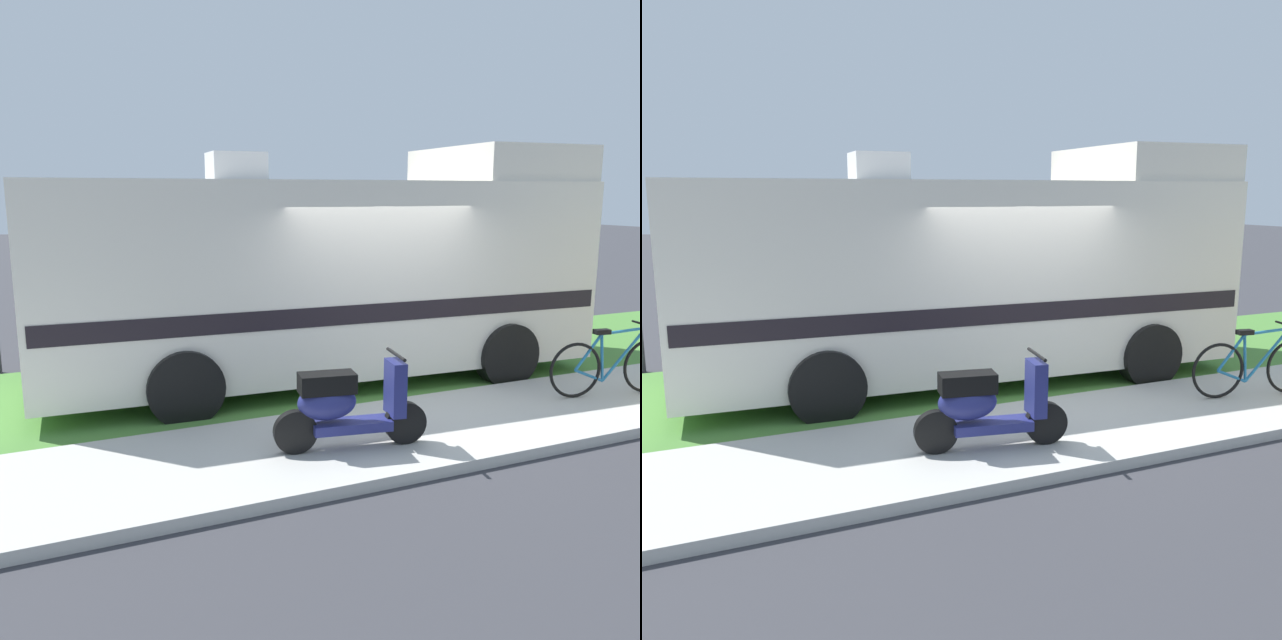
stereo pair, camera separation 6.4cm
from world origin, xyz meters
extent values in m
plane|color=#38383D|center=(0.00, 0.00, 0.00)|extent=(80.00, 80.00, 0.00)
cube|color=beige|center=(0.00, -1.20, 0.06)|extent=(24.00, 2.00, 0.12)
cube|color=#4C8438|center=(0.00, 1.50, 0.04)|extent=(24.00, 3.40, 0.08)
cube|color=silver|center=(-0.32, 1.31, 1.56)|extent=(7.71, 2.86, 2.51)
cube|color=silver|center=(2.57, 1.16, 3.06)|extent=(1.92, 2.43, 0.50)
cube|color=black|center=(-0.32, 1.31, 1.18)|extent=(7.55, 2.87, 0.24)
cube|color=black|center=(3.45, 1.11, 2.00)|extent=(0.19, 2.10, 0.90)
cube|color=silver|center=(-1.46, 1.37, 2.99)|extent=(0.73, 0.64, 0.36)
cylinder|color=black|center=(2.09, 2.37, 0.45)|extent=(0.91, 0.33, 0.90)
cylinder|color=black|center=(1.97, 0.01, 0.45)|extent=(0.91, 0.33, 0.90)
cylinder|color=black|center=(-2.34, 2.60, 0.45)|extent=(0.91, 0.33, 0.90)
cylinder|color=black|center=(-2.46, 0.24, 0.45)|extent=(0.91, 0.33, 0.90)
cylinder|color=black|center=(-0.58, -1.54, 0.34)|extent=(0.45, 0.18, 0.44)
cylinder|color=black|center=(-1.71, -1.33, 0.34)|extent=(0.45, 0.18, 0.44)
cube|color=navy|center=(-1.15, -1.43, 0.36)|extent=(0.84, 0.42, 0.10)
cube|color=black|center=(-1.40, -1.39, 0.82)|extent=(0.60, 0.36, 0.20)
ellipsoid|color=navy|center=(-1.40, -1.39, 0.62)|extent=(0.64, 0.40, 0.36)
cube|color=navy|center=(-0.69, -1.52, 0.72)|extent=(0.19, 0.34, 0.56)
cylinder|color=black|center=(-0.69, -1.52, 1.07)|extent=(0.12, 0.50, 0.04)
sphere|color=white|center=(-0.69, -1.52, 0.90)|extent=(0.12, 0.12, 0.12)
torus|color=black|center=(2.16, -1.07, 0.48)|extent=(0.71, 0.18, 0.71)
cylinder|color=#1E6699|center=(2.83, -1.21, 0.65)|extent=(0.59, 0.15, 0.68)
cylinder|color=#1E6699|center=(2.52, -1.15, 0.62)|extent=(0.10, 0.05, 0.61)
cylinder|color=#1E6699|center=(2.80, -1.20, 0.95)|extent=(0.62, 0.16, 0.09)
cylinder|color=#1E6699|center=(2.36, -1.11, 0.40)|extent=(0.41, 0.12, 0.19)
cylinder|color=#1E6699|center=(2.33, -1.11, 0.70)|extent=(0.36, 0.11, 0.47)
cube|color=black|center=(2.49, -1.14, 0.96)|extent=(0.22, 0.14, 0.06)
cube|color=#B7B29E|center=(0.11, 5.81, 1.03)|extent=(2.69, 2.23, 1.49)
cube|color=black|center=(0.11, 5.81, 1.47)|extent=(2.56, 2.25, 0.44)
cube|color=#B7B29E|center=(2.96, 5.99, 0.66)|extent=(3.26, 2.27, 0.77)
cylinder|color=black|center=(-0.02, 4.80, 0.38)|extent=(0.77, 0.29, 0.76)
cylinder|color=black|center=(-0.15, 6.79, 0.38)|extent=(0.77, 0.29, 0.76)
cylinder|color=black|center=(3.39, 5.02, 0.38)|extent=(0.77, 0.29, 0.76)
cylinder|color=black|center=(3.26, 7.01, 0.38)|extent=(0.77, 0.29, 0.76)
cube|color=silver|center=(2.84, 9.10, 1.06)|extent=(2.57, 2.06, 1.56)
cube|color=black|center=(2.84, 9.10, 1.54)|extent=(2.45, 2.08, 0.44)
cube|color=silver|center=(0.04, 9.18, 0.62)|extent=(3.13, 2.07, 0.67)
cylinder|color=black|center=(3.06, 10.06, 0.38)|extent=(0.77, 0.26, 0.76)
cylinder|color=black|center=(3.01, 8.14, 0.38)|extent=(0.77, 0.26, 0.76)
cylinder|color=black|center=(-0.30, 10.14, 0.38)|extent=(0.77, 0.26, 0.76)
cylinder|color=black|center=(-0.35, 8.23, 0.38)|extent=(0.77, 0.26, 0.76)
camera|label=1|loc=(-3.96, -7.06, 2.67)|focal=36.80mm
camera|label=2|loc=(-3.90, -7.08, 2.67)|focal=36.80mm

